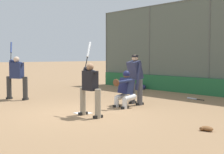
% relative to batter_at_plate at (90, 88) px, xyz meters
% --- Properties ---
extents(ground_plane, '(160.00, 160.00, 0.00)m').
position_rel_batter_at_plate_xyz_m(ground_plane, '(0.52, -0.12, -0.82)').
color(ground_plane, '#93704C').
extents(home_plate_marker, '(0.43, 0.43, 0.01)m').
position_rel_batter_at_plate_xyz_m(home_plate_marker, '(0.52, -0.12, -0.81)').
color(home_plate_marker, white).
rests_on(home_plate_marker, ground_plane).
extents(backstop_fence, '(14.11, 0.08, 4.29)m').
position_rel_batter_at_plate_xyz_m(backstop_fence, '(0.52, -6.80, 1.42)').
color(backstop_fence, '#515651').
rests_on(backstop_fence, ground_plane).
extents(padding_wall, '(13.74, 0.18, 0.74)m').
position_rel_batter_at_plate_xyz_m(padding_wall, '(0.52, -6.70, -0.45)').
color(padding_wall, '#236638').
rests_on(padding_wall, ground_plane).
extents(batter_at_plate, '(1.02, 0.62, 2.13)m').
position_rel_batter_at_plate_xyz_m(batter_at_plate, '(0.00, 0.00, 0.00)').
color(batter_at_plate, gray).
rests_on(batter_at_plate, ground_plane).
extents(catcher_behind_plate, '(0.64, 0.75, 1.22)m').
position_rel_batter_at_plate_xyz_m(catcher_behind_plate, '(0.51, -1.79, -0.18)').
color(catcher_behind_plate, silver).
rests_on(catcher_behind_plate, ground_plane).
extents(umpire_home, '(0.71, 0.48, 1.75)m').
position_rel_batter_at_plate_xyz_m(umpire_home, '(0.75, -2.52, 0.12)').
color(umpire_home, '#4C4C51').
rests_on(umpire_home, ground_plane).
extents(batter_on_deck, '(1.19, 0.67, 2.28)m').
position_rel_batter_at_plate_xyz_m(batter_on_deck, '(4.64, 0.13, 0.10)').
color(batter_on_deck, '#333333').
rests_on(batter_on_deck, ground_plane).
extents(spare_bat_by_padding, '(0.83, 0.15, 0.07)m').
position_rel_batter_at_plate_xyz_m(spare_bat_by_padding, '(0.13, -5.13, -0.79)').
color(spare_bat_by_padding, black).
rests_on(spare_bat_by_padding, ground_plane).
extents(fielding_glove_on_dirt, '(0.30, 0.23, 0.11)m').
position_rel_batter_at_plate_xyz_m(fielding_glove_on_dirt, '(-3.10, -0.99, -0.76)').
color(fielding_glove_on_dirt, brown).
rests_on(fielding_glove_on_dirt, ground_plane).
extents(equipment_bag_dugout_side, '(1.12, 0.25, 0.25)m').
position_rel_batter_at_plate_xyz_m(equipment_bag_dugout_side, '(4.39, -6.30, -0.69)').
color(equipment_bag_dugout_side, navy).
rests_on(equipment_bag_dugout_side, ground_plane).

